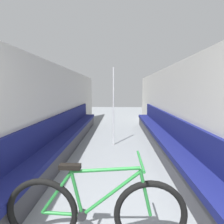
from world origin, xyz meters
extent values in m
cube|color=beige|center=(-1.46, 3.83, 1.07)|extent=(0.10, 10.85, 2.15)
cube|color=beige|center=(1.46, 3.83, 1.07)|extent=(0.10, 10.85, 2.15)
cube|color=#3D3D42|center=(-1.19, 3.95, 0.18)|extent=(0.37, 6.37, 0.35)
cube|color=navy|center=(-1.19, 3.95, 0.40)|extent=(0.43, 6.37, 0.10)
cube|color=navy|center=(-1.37, 3.95, 0.69)|extent=(0.07, 6.37, 0.48)
cube|color=#3D3D42|center=(1.19, 3.95, 0.18)|extent=(0.37, 6.37, 0.35)
cube|color=navy|center=(1.19, 3.95, 0.40)|extent=(0.43, 6.37, 0.10)
cube|color=navy|center=(1.37, 3.95, 0.69)|extent=(0.07, 6.37, 0.48)
torus|color=black|center=(-0.64, 1.06, 0.35)|extent=(0.70, 0.06, 0.70)
torus|color=black|center=(0.40, 1.06, 0.35)|extent=(0.70, 0.06, 0.70)
cylinder|color=#237533|center=(-0.45, 1.06, 0.34)|extent=(0.39, 0.03, 0.05)
cylinder|color=#237533|center=(-0.50, 1.06, 0.55)|extent=(0.31, 0.03, 0.42)
cylinder|color=#237533|center=(-0.30, 1.06, 0.58)|extent=(0.14, 0.03, 0.50)
cylinder|color=#237533|center=(0.02, 1.06, 0.56)|extent=(0.57, 0.03, 0.48)
cylinder|color=#237533|center=(-0.03, 1.06, 0.80)|extent=(0.65, 0.03, 0.08)
cylinder|color=#237533|center=(0.35, 1.06, 0.58)|extent=(0.14, 0.03, 0.46)
cylinder|color=black|center=(-0.25, 1.06, 0.33)|extent=(0.09, 0.06, 0.09)
cube|color=black|center=(-0.35, 1.06, 0.82)|extent=(0.20, 0.07, 0.04)
cylinder|color=#237533|center=(0.30, 1.06, 0.89)|extent=(0.02, 0.46, 0.02)
cylinder|color=gray|center=(-0.04, 4.27, 0.01)|extent=(0.08, 0.08, 0.01)
cylinder|color=silver|center=(-0.04, 4.27, 1.06)|extent=(0.04, 0.04, 2.13)
camera|label=1|loc=(0.09, -0.47, 1.53)|focal=28.00mm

